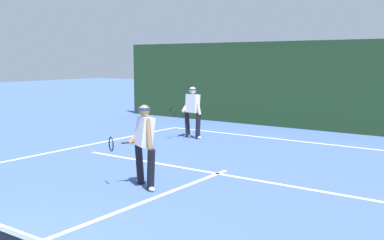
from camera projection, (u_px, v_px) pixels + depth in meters
name	position (u px, v px, depth m)	size (l,w,h in m)	color
court_line_baseline_far	(301.00, 141.00, 13.85)	(9.79, 0.10, 0.01)	white
court_line_service	(218.00, 174.00, 9.96)	(7.98, 0.10, 0.01)	white
court_line_centre	(128.00, 208.00, 7.66)	(0.10, 6.40, 0.01)	white
player_near	(144.00, 142.00, 8.83)	(1.08, 0.82, 1.64)	black
player_far	(192.00, 110.00, 14.35)	(0.88, 0.86, 1.64)	black
back_fence_windscreen	(330.00, 86.00, 15.60)	(18.12, 0.12, 3.15)	#203D20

